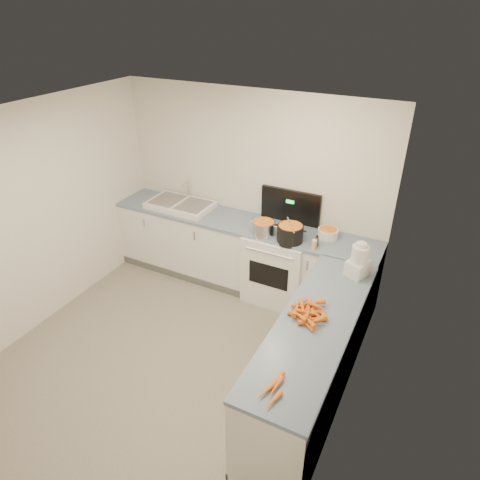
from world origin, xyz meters
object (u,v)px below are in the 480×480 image
at_px(mixing_bowl, 328,233).
at_px(extract_bottle, 317,241).
at_px(steel_pot, 264,229).
at_px(black_pot, 290,234).
at_px(sink, 180,205).
at_px(spice_jar, 314,245).
at_px(stove, 279,264).
at_px(food_processor, 359,261).

height_order(mixing_bowl, extract_bottle, mixing_bowl).
xyz_separation_m(steel_pot, black_pot, (0.33, 0.00, 0.01)).
distance_m(sink, spice_jar, 1.95).
bearing_deg(steel_pot, extract_bottle, 3.43).
xyz_separation_m(sink, extract_bottle, (1.94, -0.15, 0.02)).
distance_m(stove, sink, 1.54).
bearing_deg(spice_jar, stove, 156.34).
bearing_deg(stove, sink, 179.38).
bearing_deg(black_pot, steel_pot, -179.31).
height_order(steel_pot, black_pot, black_pot).
distance_m(black_pot, extract_bottle, 0.31).
bearing_deg(black_pot, sink, 173.61).
height_order(steel_pot, food_processor, food_processor).
height_order(extract_bottle, food_processor, food_processor).
bearing_deg(spice_jar, sink, 173.27).
bearing_deg(sink, black_pot, -6.39).
relative_size(stove, spice_jar, 14.28).
distance_m(sink, extract_bottle, 1.94).
xyz_separation_m(stove, food_processor, (1.04, -0.51, 0.62)).
distance_m(extract_bottle, food_processor, 0.67).
bearing_deg(spice_jar, extract_bottle, 87.74).
xyz_separation_m(black_pot, mixing_bowl, (0.37, 0.27, -0.03)).
bearing_deg(stove, extract_bottle, -15.20).
xyz_separation_m(extract_bottle, food_processor, (0.55, -0.37, 0.11)).
bearing_deg(black_pot, spice_jar, -8.50).
bearing_deg(mixing_bowl, steel_pot, -158.29).
bearing_deg(stove, mixing_bowl, 10.93).
height_order(steel_pot, mixing_bowl, steel_pot).
height_order(black_pot, mixing_bowl, black_pot).
height_order(sink, extract_bottle, sink).
height_order(steel_pot, extract_bottle, steel_pot).
bearing_deg(food_processor, stove, 153.96).
height_order(sink, mixing_bowl, sink).
relative_size(sink, mixing_bowl, 3.62).
bearing_deg(food_processor, steel_pot, 164.18).
relative_size(spice_jar, food_processor, 0.26).
distance_m(spice_jar, food_processor, 0.63).
xyz_separation_m(stove, extract_bottle, (0.49, -0.13, 0.52)).
xyz_separation_m(stove, steel_pot, (-0.15, -0.17, 0.54)).
bearing_deg(spice_jar, black_pot, 171.50).
xyz_separation_m(steel_pot, spice_jar, (0.63, -0.04, -0.03)).
height_order(stove, black_pot, stove).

